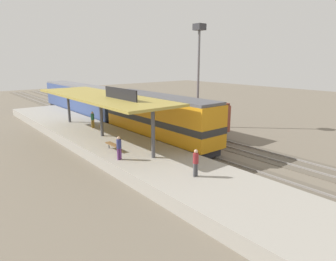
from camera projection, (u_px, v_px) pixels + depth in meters
name	position (u px, v px, depth m)	size (l,w,h in m)	color
ground_plane	(159.00, 134.00, 31.51)	(120.00, 120.00, 0.00)	#706656
track_near	(143.00, 137.00, 30.27)	(3.20, 110.00, 0.16)	#5F5649
track_far	(177.00, 130.00, 33.10)	(3.20, 110.00, 0.16)	#5F5649
platform	(103.00, 140.00, 27.34)	(6.00, 44.00, 0.90)	#9E998E
station_canopy	(101.00, 97.00, 26.30)	(5.20, 18.00, 4.70)	#47474C
platform_bench	(113.00, 145.00, 22.84)	(0.44, 1.70, 0.50)	#333338
locomotive	(158.00, 118.00, 27.79)	(2.93, 14.43, 4.44)	#28282D
passenger_carriage_single	(81.00, 100.00, 41.35)	(2.90, 20.00, 4.24)	#28282D
freight_car	(179.00, 114.00, 32.32)	(2.80, 12.00, 3.54)	#28282D
light_mast	(199.00, 54.00, 33.06)	(1.10, 1.10, 11.70)	slate
person_waiting	(196.00, 161.00, 17.57)	(0.34, 0.34, 1.71)	#4C4C51
person_walking	(93.00, 119.00, 30.23)	(0.34, 0.34, 1.71)	olive
person_boarding	(119.00, 147.00, 20.56)	(0.34, 0.34, 1.71)	#663375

